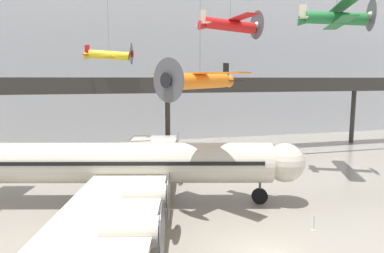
{
  "coord_description": "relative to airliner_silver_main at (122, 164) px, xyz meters",
  "views": [
    {
      "loc": [
        -8.89,
        -16.81,
        10.29
      ],
      "look_at": [
        -2.13,
        8.37,
        6.63
      ],
      "focal_mm": 32.0,
      "sensor_mm": 36.0,
      "label": 1
    }
  ],
  "objects": [
    {
      "name": "suspended_plane_orange_highwing",
      "position": [
        5.73,
        -2.98,
        6.75
      ],
      "size": [
        7.3,
        8.07,
        11.61
      ],
      "rotation": [
        0.0,
        0.0,
        3.69
      ],
      "color": "orange"
    },
    {
      "name": "mezzanine_walkway",
      "position": [
        7.39,
        17.44,
        5.32
      ],
      "size": [
        110.0,
        3.2,
        10.42
      ],
      "color": "#2D2B28",
      "rests_on": "ground"
    },
    {
      "name": "suspended_plane_green_biplane",
      "position": [
        21.61,
        2.79,
        12.89
      ],
      "size": [
        7.53,
        8.59,
        5.55
      ],
      "rotation": [
        0.0,
        0.0,
        5.85
      ],
      "color": "#1E6B33"
    },
    {
      "name": "stanchion_barrier",
      "position": [
        12.29,
        -8.41,
        -3.11
      ],
      "size": [
        0.36,
        0.36,
        1.08
      ],
      "color": "#B2B5BA",
      "rests_on": "ground"
    },
    {
      "name": "airliner_silver_main",
      "position": [
        0.0,
        0.0,
        0.0
      ],
      "size": [
        29.73,
        34.4,
        9.72
      ],
      "rotation": [
        0.0,
        0.0,
        -0.26
      ],
      "color": "beige",
      "rests_on": "ground"
    },
    {
      "name": "suspended_plane_yellow_lowwing",
      "position": [
        -0.25,
        15.76,
        9.66
      ],
      "size": [
        6.1,
        7.34,
        8.41
      ],
      "rotation": [
        0.0,
        0.0,
        6.04
      ],
      "color": "yellow"
    },
    {
      "name": "suspended_plane_red_highwing",
      "position": [
        12.81,
        9.26,
        12.79
      ],
      "size": [
        7.4,
        9.07,
        5.71
      ],
      "rotation": [
        0.0,
        0.0,
        0.07
      ],
      "color": "red"
    },
    {
      "name": "hangar_back_wall",
      "position": [
        7.39,
        29.74,
        9.33
      ],
      "size": [
        140.0,
        3.0,
        25.53
      ],
      "color": "silver",
      "rests_on": "ground"
    }
  ]
}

